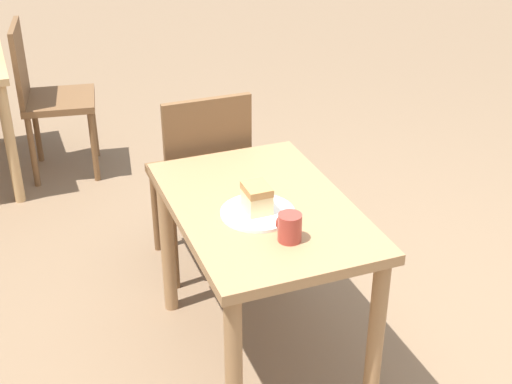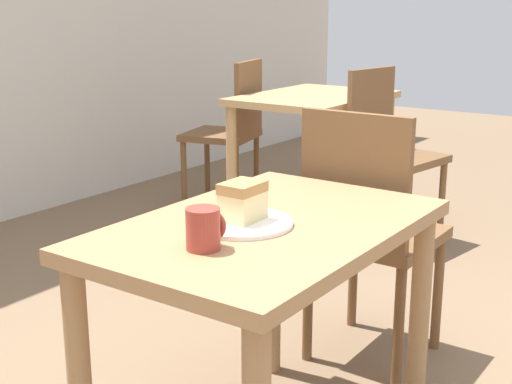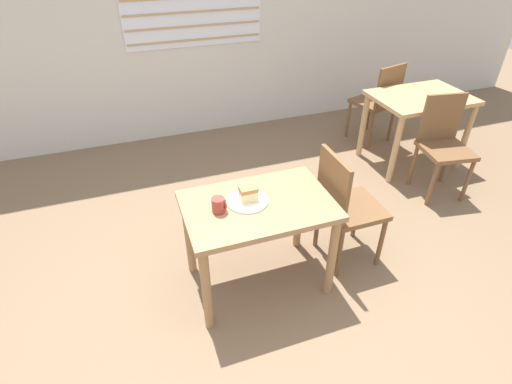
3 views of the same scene
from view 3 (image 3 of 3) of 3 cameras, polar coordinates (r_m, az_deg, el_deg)
The scene contains 10 objects.
ground_plane at distance 2.75m, azimuth 0.92°, elevation -19.31°, with size 14.00×14.00×0.00m, color #7A6047.
wall_back at distance 4.64m, azimuth -13.01°, elevation 23.97°, with size 10.00×0.10×2.80m.
dining_table_near at distance 2.63m, azimuth 0.31°, elevation -3.74°, with size 0.96×0.64×0.71m.
dining_table_far at distance 4.45m, azimuth 22.25°, elevation 11.12°, with size 0.95×0.67×0.75m.
chair_near_window at distance 2.95m, azimuth 12.60°, elevation -1.74°, with size 0.41×0.41×0.93m.
chair_far_corner at distance 4.07m, azimuth 25.20°, elevation 6.47°, with size 0.47×0.47×0.93m.
chair_far_opposite at distance 4.81m, azimuth 17.08°, elevation 12.47°, with size 0.50×0.50×0.93m.
plate at distance 2.56m, azimuth -1.24°, elevation -1.29°, with size 0.27×0.27×0.01m.
cake_slice at distance 2.53m, azimuth -1.11°, elevation -0.22°, with size 0.11×0.09×0.10m.
coffee_mug at distance 2.47m, azimuth -5.33°, elevation -1.86°, with size 0.09×0.08×0.10m.
Camera 3 is at (-0.57, -1.50, 2.23)m, focal length 28.00 mm.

